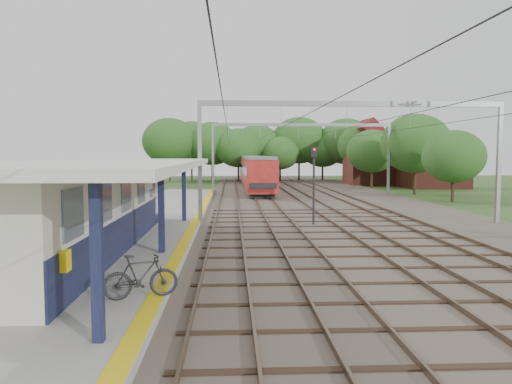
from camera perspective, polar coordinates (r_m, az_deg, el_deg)
name	(u,v)px	position (r m, az deg, el deg)	size (l,w,h in m)	color
ground	(356,308)	(13.77, 11.32, -12.84)	(160.00, 160.00, 0.00)	#2D4C1E
ballast_bed	(315,200)	(43.54, 6.77, -0.95)	(18.00, 90.00, 0.10)	#473D33
platform	(153,226)	(27.35, -11.74, -3.88)	(5.00, 52.00, 0.35)	gray
yellow_stripe	(195,223)	(27.07, -7.03, -3.52)	(0.45, 52.00, 0.01)	yellow
station_building	(88,205)	(20.62, -18.62, -1.46)	(3.41, 18.00, 3.40)	beige
canopy	(110,165)	(19.28, -16.37, 2.97)	(6.40, 20.00, 3.44)	#111535
rail_tracks	(286,199)	(43.19, 3.50, -0.80)	(11.80, 88.00, 0.15)	brown
catenary_system	(318,135)	(38.63, 7.12, 6.49)	(17.22, 88.00, 7.00)	gray
tree_band	(282,148)	(70.23, 2.97, 5.06)	(31.72, 30.88, 8.82)	#382619
house_near	(433,163)	(63.57, 19.62, 3.15)	(7.00, 6.12, 7.89)	brown
house_far	(378,160)	(67.56, 13.74, 3.54)	(8.00, 6.12, 8.66)	brown
person	(157,208)	(26.89, -11.28, -1.84)	(0.61, 0.40, 1.67)	silver
bicycle	(141,276)	(13.30, -13.02, -9.37)	(0.54, 1.90, 1.14)	black
train	(254,170)	(60.77, -0.24, 2.49)	(2.82, 35.15, 3.71)	black
signal_post	(314,176)	(28.07, 6.63, 1.80)	(0.34, 0.30, 4.43)	black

